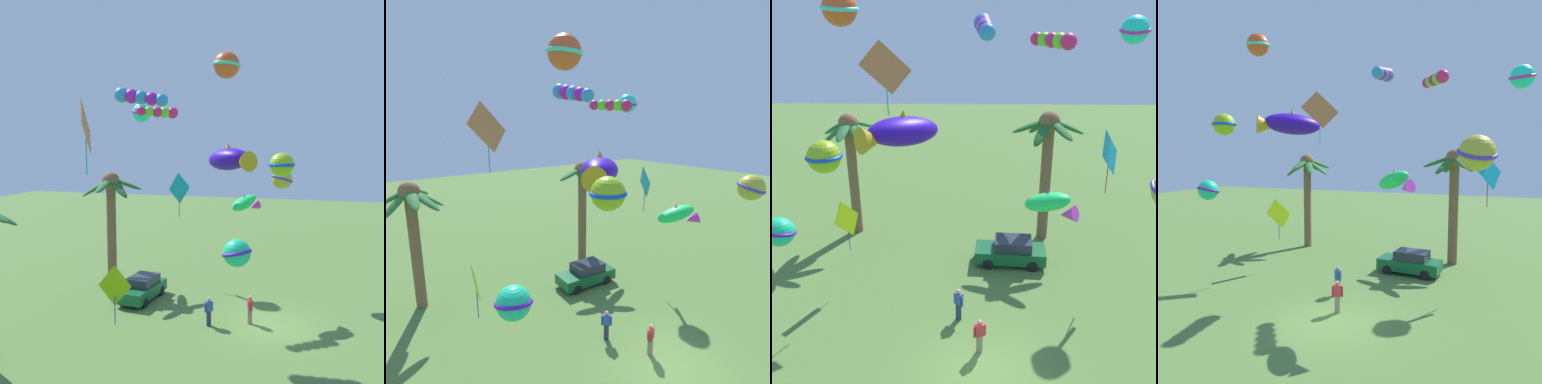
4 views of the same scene
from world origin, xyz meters
TOP-DOWN VIEW (x-y plane):
  - ground_plane at (0.00, 0.00)m, footprint 120.00×120.00m
  - palm_tree_0 at (3.92, 11.50)m, footprint 4.34×3.99m
  - palm_tree_1 at (-7.93, 12.10)m, footprint 3.83×4.17m
  - parked_car_0 at (1.70, 8.22)m, footprint 4.01×1.96m
  - spectator_0 at (-1.04, 3.12)m, footprint 0.44×0.43m
  - spectator_1 at (-0.10, 1.03)m, footprint 0.52×0.36m
  - kite_ball_0 at (-4.88, -0.95)m, footprint 1.47×1.47m
  - kite_diamond_1 at (-6.61, 5.87)m, footprint 0.61×1.87m
  - kite_fish_2 at (-3.02, 1.59)m, footprint 3.15×3.07m
  - kite_fish_3 at (2.47, 1.78)m, footprint 2.30×1.92m
  - kite_ball_4 at (6.07, -0.02)m, footprint 2.01×2.00m
  - kite_tube_5 at (3.17, 7.57)m, footprint 1.85×2.38m
  - kite_ball_6 at (-7.30, 0.41)m, footprint 1.53×1.53m
  - kite_diamond_7 at (-4.71, 8.21)m, footprint 2.40×1.03m
  - kite_ball_8 at (-4.68, 1.44)m, footprint 1.70×1.70m
  - kite_tube_9 at (0.02, 7.56)m, footprint 0.95×3.19m
  - kite_diamond_10 at (6.22, 7.25)m, footprint 1.30×2.00m
  - kite_ball_11 at (7.86, 10.83)m, footprint 2.05×2.05m

SIDE VIEW (x-z plane):
  - ground_plane at x=0.00m, z-range 0.00..0.00m
  - parked_car_0 at x=1.70m, z-range 0.00..1.51m
  - spectator_0 at x=-1.04m, z-range 0.02..1.61m
  - spectator_1 at x=-0.10m, z-range 0.02..1.61m
  - kite_diamond_1 at x=-6.61m, z-range 2.35..5.06m
  - palm_tree_1 at x=-7.93m, z-range 1.73..9.44m
  - palm_tree_0 at x=3.92m, z-range 1.71..9.72m
  - kite_ball_6 at x=-7.30m, z-range 5.21..6.26m
  - kite_fish_3 at x=2.47m, z-range 5.71..7.02m
  - kite_diamond_10 at x=6.22m, z-range 5.11..8.35m
  - kite_ball_4 at x=6.07m, z-range 6.93..8.28m
  - kite_ball_0 at x=-4.88m, z-range 8.44..9.45m
  - kite_fish_2 at x=-3.02m, z-range 8.42..9.80m
  - kite_diamond_7 at x=-4.71m, z-range 8.85..12.43m
  - kite_tube_5 at x=3.17m, z-range 11.58..12.32m
  - kite_ball_11 at x=7.86m, z-range 11.64..13.09m
  - kite_tube_9 at x=0.02m, z-range 11.95..13.11m
  - kite_ball_8 at x=-4.68m, z-range 12.56..13.66m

